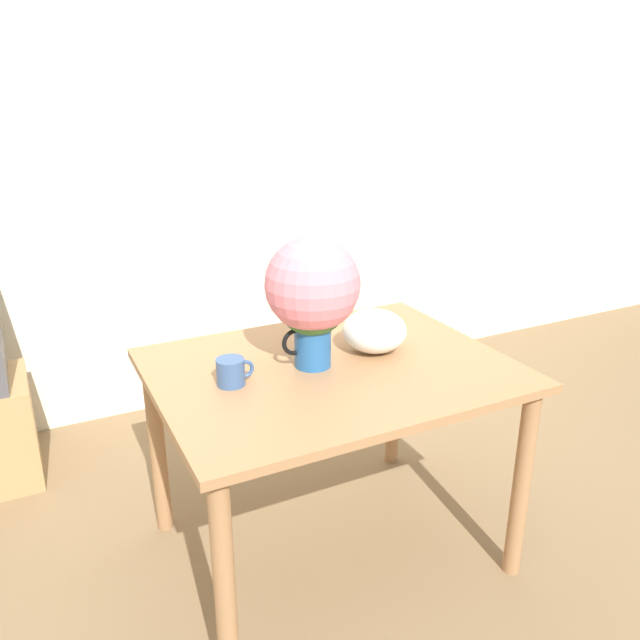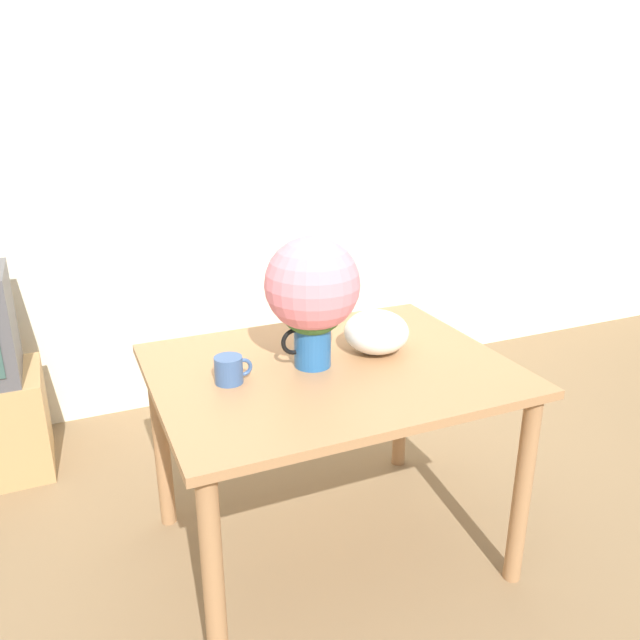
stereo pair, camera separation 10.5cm
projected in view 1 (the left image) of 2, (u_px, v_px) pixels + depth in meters
The scene contains 6 objects.
ground_plane at pixel (344, 595), 2.14m from camera, with size 12.00×12.00×0.00m, color #7F6647.
wall_back at pixel (186, 161), 3.11m from camera, with size 8.00×0.05×2.60m.
table at pixel (331, 394), 2.14m from camera, with size 1.18×0.92×0.76m.
flower_vase at pixel (312, 292), 2.02m from camera, with size 0.31×0.31×0.44m.
coffee_mug at pixel (232, 372), 1.96m from camera, with size 0.12×0.09×0.09m.
white_bowl at pixel (374, 331), 2.21m from camera, with size 0.23×0.23×0.15m.
Camera 1 is at (-0.83, -1.47, 1.63)m, focal length 35.00 mm.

